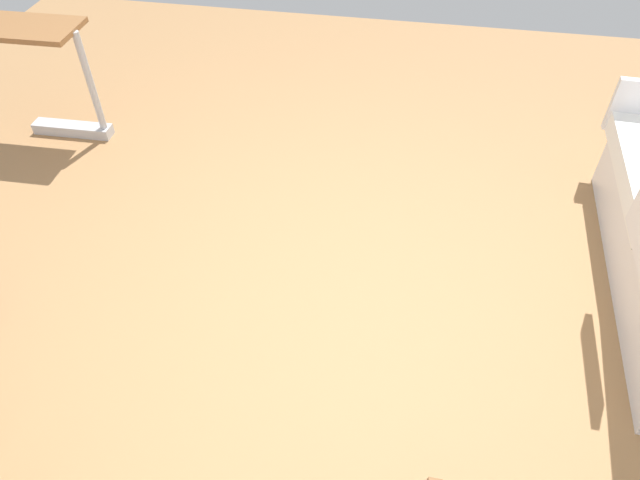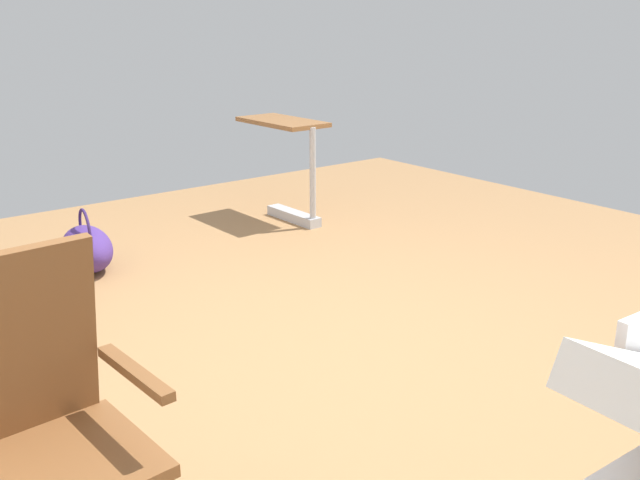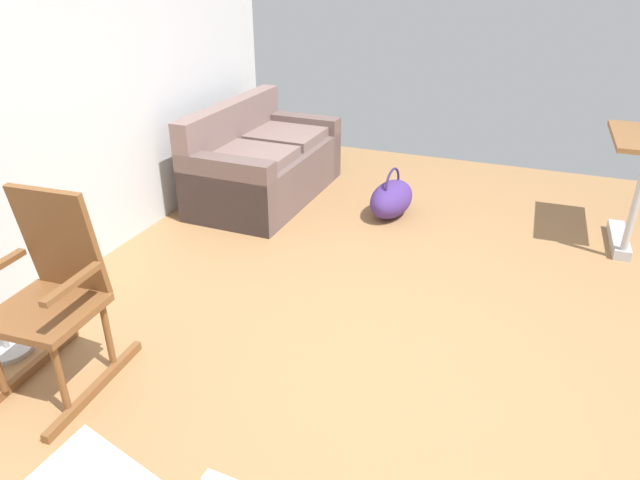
{
  "view_description": "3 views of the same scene",
  "coord_description": "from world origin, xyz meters",
  "views": [
    {
      "loc": [
        -0.5,
        2.21,
        2.47
      ],
      "look_at": [
        -0.2,
        0.53,
        0.82
      ],
      "focal_mm": 32.3,
      "sensor_mm": 36.0,
      "label": 1
    },
    {
      "loc": [
        -2.58,
        2.21,
        1.64
      ],
      "look_at": [
        -0.22,
        0.35,
        0.68
      ],
      "focal_mm": 38.98,
      "sensor_mm": 36.0,
      "label": 2
    },
    {
      "loc": [
        -2.58,
        -0.39,
        2.06
      ],
      "look_at": [
        -0.15,
        0.55,
        0.74
      ],
      "focal_mm": 32.24,
      "sensor_mm": 36.0,
      "label": 3
    }
  ],
  "objects": [
    {
      "name": "ground_plane",
      "position": [
        0.0,
        0.0,
        0.0
      ],
      "size": [
        7.2,
        7.2,
        0.0
      ],
      "primitive_type": "plane",
      "color": "#9E7247"
    },
    {
      "name": "overbed_table",
      "position": [
        2.06,
        -1.12,
        0.53
      ],
      "size": [
        0.85,
        0.42,
        0.84
      ],
      "color": "#B2B5BA",
      "rests_on": "ground"
    }
  ]
}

